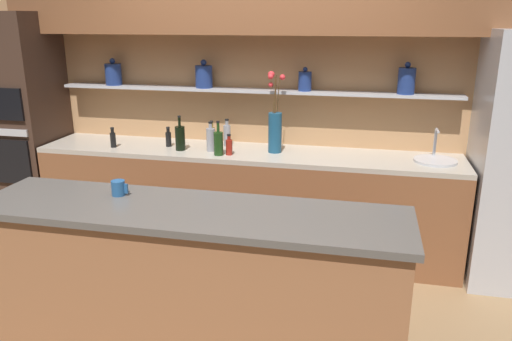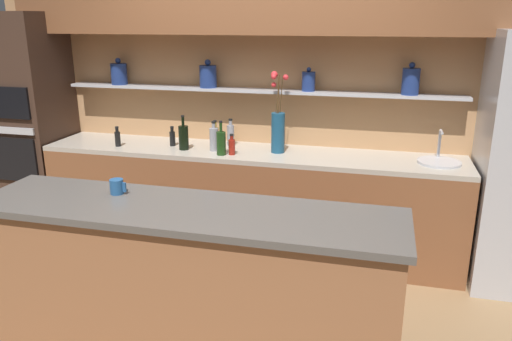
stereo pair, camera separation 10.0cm
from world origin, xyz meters
name	(u,v)px [view 2 (the right image)]	position (x,y,z in m)	size (l,w,h in m)	color
ground_plane	(212,327)	(0.00, 0.00, 0.00)	(12.00, 12.00, 0.00)	olive
back_wall_unit	(265,73)	(0.00, 1.53, 1.55)	(5.20, 0.44, 2.60)	tan
back_counter_unit	(249,201)	(-0.08, 1.24, 0.46)	(3.63, 0.62, 0.92)	brown
island_counter	(188,290)	(0.00, -0.39, 0.51)	(2.42, 0.61, 1.02)	#99603D
oven_tower	(29,125)	(-2.26, 1.24, 1.03)	(0.69, 0.64, 2.07)	#3D281E
flower_vase	(278,128)	(0.17, 1.26, 1.13)	(0.14, 0.13, 0.68)	navy
sink_fixture	(439,161)	(1.47, 1.25, 0.94)	(0.33, 0.33, 0.25)	#B7B7BC
bottle_spirit_0	(214,139)	(-0.37, 1.18, 1.02)	(0.07, 0.07, 0.25)	gray
bottle_sauce_1	(172,138)	(-0.78, 1.24, 0.99)	(0.05, 0.05, 0.18)	black
bottle_oil_2	(215,137)	(-0.39, 1.27, 1.02)	(0.06, 0.06, 0.24)	olive
bottle_wine_3	(221,143)	(-0.26, 1.06, 1.02)	(0.08, 0.08, 0.29)	#193814
bottle_wine_4	(184,137)	(-0.63, 1.15, 1.03)	(0.08, 0.08, 0.30)	black
bottle_sauce_5	(232,146)	(-0.18, 1.09, 0.99)	(0.06, 0.06, 0.18)	maroon
bottle_sauce_6	(118,138)	(-1.25, 1.11, 1.00)	(0.05, 0.05, 0.18)	black
bottle_spirit_7	(231,134)	(-0.28, 1.39, 1.02)	(0.06, 0.06, 0.24)	gray
coffee_mug	(117,187)	(-0.47, -0.28, 1.06)	(0.10, 0.08, 0.09)	#235184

